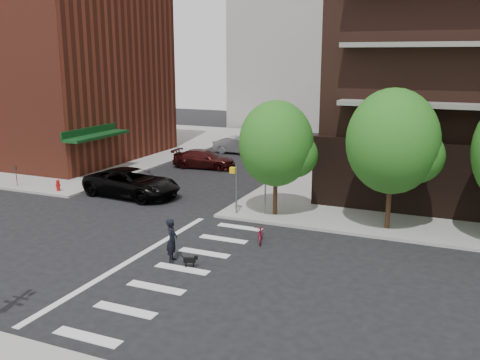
# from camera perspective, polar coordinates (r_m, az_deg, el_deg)

# --- Properties ---
(ground) EXTENTS (120.00, 120.00, 0.00)m
(ground) POSITION_cam_1_polar(r_m,az_deg,el_deg) (24.06, -12.47, -8.16)
(ground) COLOR black
(ground) RESTS_ON ground
(sidewalk_nw) EXTENTS (31.00, 33.00, 0.15)m
(sidewalk_nw) POSITION_cam_1_polar(r_m,az_deg,el_deg) (56.87, -18.75, 3.81)
(sidewalk_nw) COLOR gray
(sidewalk_nw) RESTS_ON ground
(crosswalk) EXTENTS (3.85, 13.00, 0.01)m
(crosswalk) POSITION_cam_1_polar(r_m,az_deg,el_deg) (22.90, -7.93, -9.07)
(crosswalk) COLOR silver
(crosswalk) RESTS_ON ground
(midrise_nw) EXTENTS (21.40, 15.50, 20.00)m
(midrise_nw) POSITION_cam_1_polar(r_m,az_deg,el_deg) (50.54, -21.71, 13.98)
(midrise_nw) COLOR maroon
(midrise_nw) RESTS_ON sidewalk_nw
(tree_a) EXTENTS (4.00, 4.00, 5.90)m
(tree_a) POSITION_cam_1_polar(r_m,az_deg,el_deg) (28.50, 3.86, 3.89)
(tree_a) COLOR #301E11
(tree_a) RESTS_ON sidewalk_ne
(tree_b) EXTENTS (4.50, 4.50, 6.65)m
(tree_b) POSITION_cam_1_polar(r_m,az_deg,el_deg) (27.03, 15.96, 3.98)
(tree_b) COLOR #301E11
(tree_b) RESTS_ON sidewalk_ne
(pedestrian_signal) EXTENTS (2.18, 0.67, 2.60)m
(pedestrian_signal) POSITION_cam_1_polar(r_m,az_deg,el_deg) (29.01, 0.28, -0.33)
(pedestrian_signal) COLOR slate
(pedestrian_signal) RESTS_ON sidewalk_ne
(fire_hydrant) EXTENTS (0.24, 0.24, 0.73)m
(fire_hydrant) POSITION_cam_1_polar(r_m,az_deg,el_deg) (36.11, -18.85, -0.47)
(fire_hydrant) COLOR #A50C0C
(fire_hydrant) RESTS_ON sidewalk_nw
(parking_meter) EXTENTS (0.10, 0.08, 1.32)m
(parking_meter) POSITION_cam_1_polar(r_m,az_deg,el_deg) (38.43, -22.77, 0.62)
(parking_meter) COLOR black
(parking_meter) RESTS_ON sidewalk_nw
(parked_car_black) EXTENTS (3.49, 6.52, 1.74)m
(parked_car_black) POSITION_cam_1_polar(r_m,az_deg,el_deg) (33.96, -11.43, -0.30)
(parked_car_black) COLOR black
(parked_car_black) RESTS_ON ground
(parked_car_maroon) EXTENTS (2.52, 5.14, 1.44)m
(parked_car_maroon) POSITION_cam_1_polar(r_m,az_deg,el_deg) (41.88, -3.85, 2.25)
(parked_car_maroon) COLOR #370F0E
(parked_car_maroon) RESTS_ON ground
(parked_car_silver) EXTENTS (1.63, 4.61, 1.52)m
(parked_car_silver) POSITION_cam_1_polar(r_m,az_deg,el_deg) (47.97, -0.09, 3.72)
(parked_car_silver) COLOR #95979B
(parked_car_silver) RESTS_ON ground
(scooter) EXTENTS (1.09, 1.72, 0.85)m
(scooter) POSITION_cam_1_polar(r_m,az_deg,el_deg) (25.38, 2.21, -5.68)
(scooter) COLOR maroon
(scooter) RESTS_ON ground
(dog_walker) EXTENTS (0.80, 0.65, 1.89)m
(dog_walker) POSITION_cam_1_polar(r_m,az_deg,el_deg) (23.06, -7.27, -6.38)
(dog_walker) COLOR black
(dog_walker) RESTS_ON ground
(dog) EXTENTS (0.59, 0.33, 0.50)m
(dog) POSITION_cam_1_polar(r_m,az_deg,el_deg) (22.54, -5.32, -8.51)
(dog) COLOR black
(dog) RESTS_ON ground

